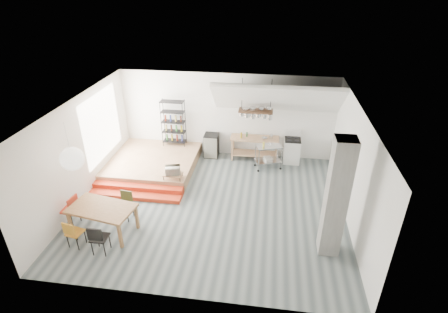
# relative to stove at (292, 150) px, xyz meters

# --- Properties ---
(floor) EXTENTS (8.00, 8.00, 0.00)m
(floor) POSITION_rel_stove_xyz_m (-2.50, -3.16, -0.48)
(floor) COLOR #4B5557
(floor) RESTS_ON ground
(wall_back) EXTENTS (8.00, 0.04, 3.20)m
(wall_back) POSITION_rel_stove_xyz_m (-2.50, 0.34, 1.12)
(wall_back) COLOR silver
(wall_back) RESTS_ON ground
(wall_left) EXTENTS (0.04, 7.00, 3.20)m
(wall_left) POSITION_rel_stove_xyz_m (-6.50, -3.16, 1.12)
(wall_left) COLOR silver
(wall_left) RESTS_ON ground
(wall_right) EXTENTS (0.04, 7.00, 3.20)m
(wall_right) POSITION_rel_stove_xyz_m (1.50, -3.16, 1.12)
(wall_right) COLOR silver
(wall_right) RESTS_ON ground
(ceiling) EXTENTS (8.00, 7.00, 0.02)m
(ceiling) POSITION_rel_stove_xyz_m (-2.50, -3.16, 2.72)
(ceiling) COLOR white
(ceiling) RESTS_ON wall_back
(slope_ceiling) EXTENTS (4.40, 1.44, 1.32)m
(slope_ceiling) POSITION_rel_stove_xyz_m (-0.70, -0.26, 2.07)
(slope_ceiling) COLOR white
(slope_ceiling) RESTS_ON wall_back
(window_pane) EXTENTS (0.02, 2.50, 2.20)m
(window_pane) POSITION_rel_stove_xyz_m (-6.48, -1.66, 1.32)
(window_pane) COLOR white
(window_pane) RESTS_ON wall_left
(platform) EXTENTS (3.00, 3.00, 0.40)m
(platform) POSITION_rel_stove_xyz_m (-5.00, -1.16, -0.28)
(platform) COLOR #9A704D
(platform) RESTS_ON ground
(step_lower) EXTENTS (3.00, 0.35, 0.13)m
(step_lower) POSITION_rel_stove_xyz_m (-5.00, -3.11, -0.41)
(step_lower) COLOR red
(step_lower) RESTS_ON ground
(step_upper) EXTENTS (3.00, 0.35, 0.27)m
(step_upper) POSITION_rel_stove_xyz_m (-5.00, -2.76, -0.35)
(step_upper) COLOR red
(step_upper) RESTS_ON ground
(concrete_column) EXTENTS (0.50, 0.50, 3.20)m
(concrete_column) POSITION_rel_stove_xyz_m (0.80, -4.66, 1.12)
(concrete_column) COLOR slate
(concrete_column) RESTS_ON ground
(kitchen_counter) EXTENTS (1.80, 0.60, 0.91)m
(kitchen_counter) POSITION_rel_stove_xyz_m (-1.40, -0.01, 0.15)
(kitchen_counter) COLOR #9A704D
(kitchen_counter) RESTS_ON ground
(stove) EXTENTS (0.60, 0.60, 1.18)m
(stove) POSITION_rel_stove_xyz_m (0.00, 0.00, 0.00)
(stove) COLOR white
(stove) RESTS_ON ground
(pot_rack) EXTENTS (1.20, 0.50, 1.43)m
(pot_rack) POSITION_rel_stove_xyz_m (-1.37, -0.23, 1.50)
(pot_rack) COLOR #412B1A
(pot_rack) RESTS_ON ceiling
(wire_shelving) EXTENTS (0.88, 0.38, 1.80)m
(wire_shelving) POSITION_rel_stove_xyz_m (-4.50, 0.04, 0.85)
(wire_shelving) COLOR black
(wire_shelving) RESTS_ON platform
(microwave_shelf) EXTENTS (0.60, 0.40, 0.16)m
(microwave_shelf) POSITION_rel_stove_xyz_m (-3.90, -2.41, 0.07)
(microwave_shelf) COLOR #9A704D
(microwave_shelf) RESTS_ON platform
(paper_lantern) EXTENTS (0.60, 0.60, 0.60)m
(paper_lantern) POSITION_rel_stove_xyz_m (-5.80, -4.67, 1.72)
(paper_lantern) COLOR white
(paper_lantern) RESTS_ON ceiling
(dining_table) EXTENTS (1.87, 1.26, 0.82)m
(dining_table) POSITION_rel_stove_xyz_m (-5.21, -4.77, 0.25)
(dining_table) COLOR brown
(dining_table) RESTS_ON ground
(chair_mustard) EXTENTS (0.45, 0.45, 0.83)m
(chair_mustard) POSITION_rel_stove_xyz_m (-5.72, -5.46, 0.01)
(chair_mustard) COLOR #C68121
(chair_mustard) RESTS_ON ground
(chair_black) EXTENTS (0.41, 0.41, 0.89)m
(chair_black) POSITION_rel_stove_xyz_m (-4.96, -5.60, 0.05)
(chair_black) COLOR black
(chair_black) RESTS_ON ground
(chair_olive) EXTENTS (0.43, 0.43, 0.84)m
(chair_olive) POSITION_rel_stove_xyz_m (-4.87, -4.05, 0.02)
(chair_olive) COLOR brown
(chair_olive) RESTS_ON ground
(chair_red) EXTENTS (0.48, 0.48, 0.94)m
(chair_red) POSITION_rel_stove_xyz_m (-6.25, -4.59, 0.08)
(chair_red) COLOR #B52E19
(chair_red) RESTS_ON ground
(rolling_cart) EXTENTS (1.02, 0.77, 0.90)m
(rolling_cart) POSITION_rel_stove_xyz_m (-0.86, -0.59, 0.10)
(rolling_cart) COLOR silver
(rolling_cart) RESTS_ON ground
(mini_fridge) EXTENTS (0.53, 0.53, 0.91)m
(mini_fridge) POSITION_rel_stove_xyz_m (-3.05, 0.04, -0.03)
(mini_fridge) COLOR black
(mini_fridge) RESTS_ON ground
(microwave) EXTENTS (0.55, 0.45, 0.27)m
(microwave) POSITION_rel_stove_xyz_m (-3.90, -2.41, 0.22)
(microwave) COLOR beige
(microwave) RESTS_ON microwave_shelf
(bowl) EXTENTS (0.22, 0.22, 0.05)m
(bowl) POSITION_rel_stove_xyz_m (-1.04, -0.06, 0.46)
(bowl) COLOR silver
(bowl) RESTS_ON kitchen_counter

